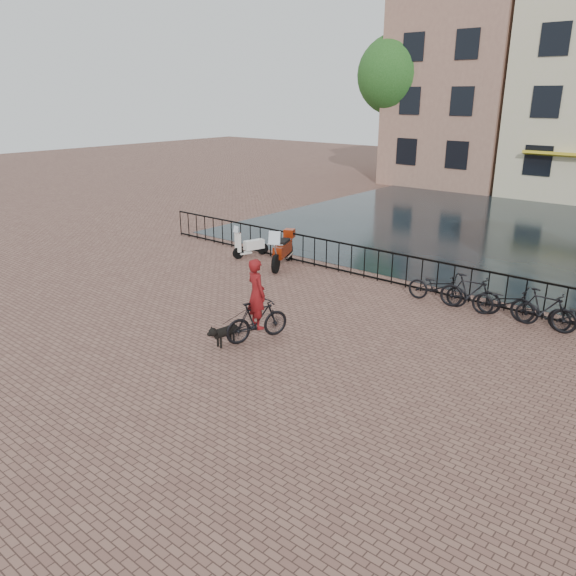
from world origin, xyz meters
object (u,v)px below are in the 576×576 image
Objects in this scene: dog at (226,334)px; scooter at (250,240)px; motorcycle at (283,246)px; cyclist at (257,305)px.

scooter is (-4.79, 5.91, 0.33)m from dog.
motorcycle is (-3.10, 5.71, 0.45)m from dog.
dog is 0.41× the size of motorcycle.
motorcycle reaches higher than dog.
motorcycle is (-3.46, 5.00, -0.17)m from cyclist.
dog is at bearing -84.95° from motorcycle.
dog is 0.62× the size of scooter.
motorcycle is at bearing 9.52° from scooter.
dog is (-0.35, -0.71, -0.62)m from cyclist.
motorcycle is 1.71m from scooter.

